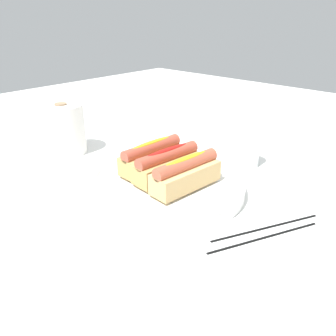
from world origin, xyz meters
TOP-DOWN VIEW (x-y plane):
  - ground_plane at (0.00, 0.00)m, footprint 2.40×2.40m
  - serving_bowl at (-0.02, -0.00)m, footprint 0.32×0.32m
  - hotdog_front at (-0.03, -0.06)m, footprint 0.15×0.06m
  - hotdog_back at (-0.02, -0.00)m, footprint 0.15×0.06m
  - hotdog_side at (-0.01, 0.05)m, footprint 0.15×0.05m
  - water_glass at (0.21, -0.04)m, footprint 0.07×0.07m
  - paper_towel_roll at (-0.04, 0.35)m, footprint 0.11×0.11m
  - chopstick_near at (0.00, -0.22)m, footprint 0.20×0.10m
  - chopstick_far at (-0.03, -0.23)m, footprint 0.20×0.10m

SIDE VIEW (x-z plane):
  - ground_plane at x=0.00m, z-range 0.00..0.00m
  - chopstick_near at x=0.00m, z-range 0.00..0.01m
  - chopstick_far at x=-0.03m, z-range 0.00..0.01m
  - serving_bowl at x=-0.02m, z-range 0.00..0.04m
  - water_glass at x=0.21m, z-range 0.00..0.09m
  - hotdog_front at x=-0.03m, z-range 0.03..0.10m
  - hotdog_back at x=-0.02m, z-range 0.03..0.10m
  - hotdog_side at x=-0.01m, z-range 0.03..0.10m
  - paper_towel_roll at x=-0.04m, z-range 0.00..0.13m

